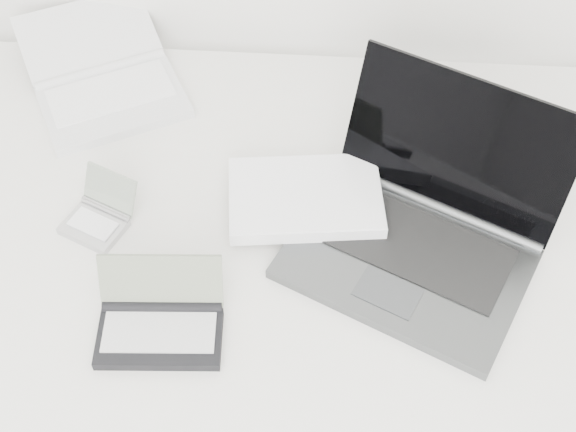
# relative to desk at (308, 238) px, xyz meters

# --- Properties ---
(desk) EXTENTS (1.60, 0.80, 0.73)m
(desk) POSITION_rel_desk_xyz_m (0.00, 0.00, 0.00)
(desk) COLOR white
(desk) RESTS_ON ground
(laptop_large) EXTENTS (0.53, 0.44, 0.23)m
(laptop_large) POSITION_rel_desk_xyz_m (0.12, -0.02, 0.08)
(laptop_large) COLOR #4F5254
(laptop_large) RESTS_ON desk
(netbook_open_white) EXTENTS (0.37, 0.40, 0.07)m
(netbook_open_white) POSITION_rel_desk_xyz_m (-0.38, 0.28, 0.06)
(netbook_open_white) COLOR silver
(netbook_open_white) RESTS_ON desk
(pda_silver) EXTENTS (0.13, 0.13, 0.07)m
(pda_silver) POSITION_rel_desk_xyz_m (-0.33, -0.03, 0.06)
(pda_silver) COLOR #B5B4B9
(pda_silver) RESTS_ON desk
(palmtop_charcoal) EXTENTS (0.18, 0.15, 0.09)m
(palmtop_charcoal) POSITION_rel_desk_xyz_m (-0.20, -0.21, 0.07)
(palmtop_charcoal) COLOR black
(palmtop_charcoal) RESTS_ON desk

